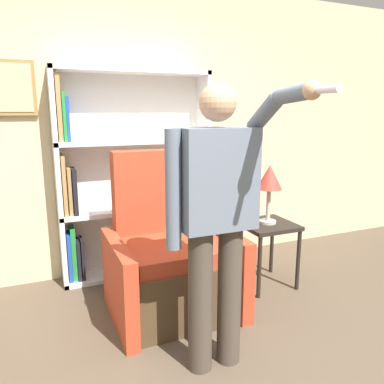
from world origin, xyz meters
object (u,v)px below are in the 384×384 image
object	(u,v)px
bookcase	(124,178)
side_table	(267,233)
person_standing	(217,213)
table_lamp	(269,180)
armchair	(171,262)

from	to	relation	value
bookcase	side_table	world-z (taller)	bookcase
person_standing	table_lamp	size ratio (longest dim) A/B	3.28
side_table	table_lamp	bearing A→B (deg)	45.00
side_table	person_standing	bearing A→B (deg)	-138.07
side_table	armchair	bearing A→B (deg)	-175.94
bookcase	person_standing	size ratio (longest dim) A/B	1.13
person_standing	table_lamp	distance (m)	1.27
person_standing	table_lamp	bearing A→B (deg)	41.93
bookcase	table_lamp	world-z (taller)	bookcase
armchair	table_lamp	bearing A→B (deg)	4.06
bookcase	person_standing	xyz separation A→B (m)	(0.19, -1.60, 0.04)
side_table	table_lamp	size ratio (longest dim) A/B	1.12
person_standing	side_table	world-z (taller)	person_standing
armchair	table_lamp	distance (m)	1.13
side_table	bookcase	bearing A→B (deg)	146.50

